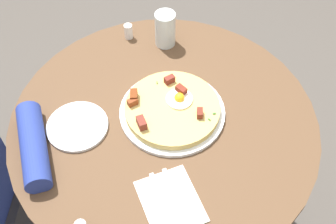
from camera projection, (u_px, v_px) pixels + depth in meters
The scene contains 10 objects.
ground_plane at pixel (165, 222), 1.79m from camera, with size 6.00×6.00×0.00m, color #4C4742.
dining_table at pixel (164, 152), 1.34m from camera, with size 0.90×0.90×0.74m.
pizza_plate at pixel (172, 112), 1.21m from camera, with size 0.31×0.31×0.01m, color white.
breakfast_pizza at pixel (172, 108), 1.20m from camera, with size 0.28×0.28×0.05m.
bread_plate at pixel (77, 126), 1.18m from camera, with size 0.18×0.18×0.01m, color white.
napkin at pixel (170, 201), 1.04m from camera, with size 0.17×0.14×0.00m, color white.
fork at pixel (164, 203), 1.03m from camera, with size 0.18×0.01×0.01m, color silver.
knife at pixel (177, 198), 1.04m from camera, with size 0.18×0.01×0.01m, color silver.
water_glass at pixel (165, 29), 1.35m from camera, with size 0.07×0.07×0.12m, color silver.
salt_shaker at pixel (128, 31), 1.40m from camera, with size 0.03×0.03×0.05m, color white.
Camera 1 is at (0.72, 0.05, 1.71)m, focal length 44.28 mm.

